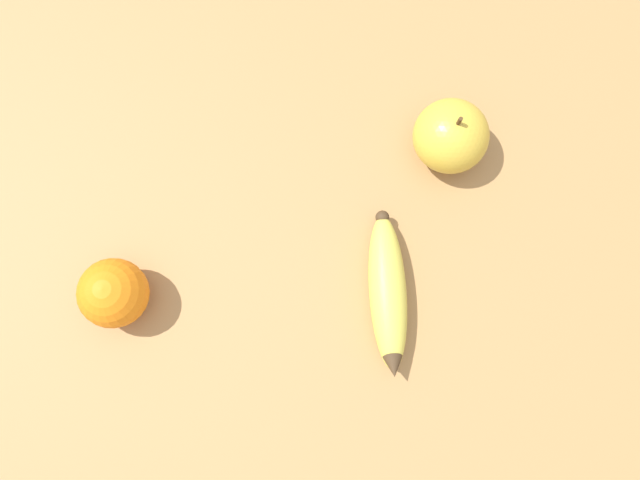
# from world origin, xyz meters

# --- Properties ---
(ground_plane) EXTENTS (3.00, 3.00, 0.00)m
(ground_plane) POSITION_xyz_m (0.00, 0.00, 0.00)
(ground_plane) COLOR #A87A47
(banana) EXTENTS (0.18, 0.05, 0.04)m
(banana) POSITION_xyz_m (0.06, -0.15, 0.02)
(banana) COLOR #DBCC4C
(banana) RESTS_ON ground_plane
(orange) EXTENTS (0.07, 0.07, 0.07)m
(orange) POSITION_xyz_m (0.08, 0.13, 0.04)
(orange) COLOR orange
(orange) RESTS_ON ground_plane
(apple) EXTENTS (0.08, 0.08, 0.09)m
(apple) POSITION_xyz_m (0.22, -0.24, 0.04)
(apple) COLOR gold
(apple) RESTS_ON ground_plane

